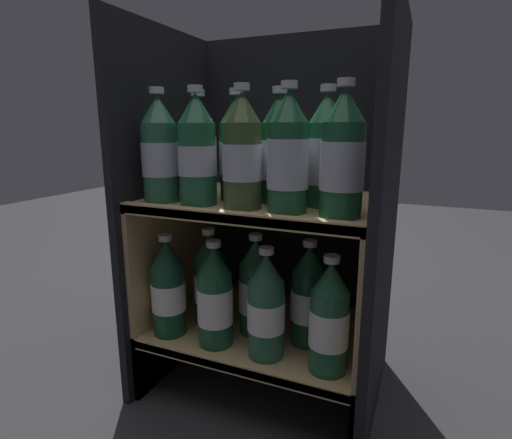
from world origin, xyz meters
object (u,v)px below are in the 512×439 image
bottle_upper_back_2 (279,153)px  bottle_lower_front_2 (266,308)px  bottle_upper_front_2 (241,154)px  bottle_upper_back_3 (326,154)px  bottle_upper_front_3 (288,156)px  bottle_upper_back_0 (199,151)px  bottle_upper_front_0 (160,152)px  bottle_lower_back_0 (210,281)px  bottle_lower_front_3 (329,320)px  bottle_upper_front_1 (197,153)px  bottle_upper_back_1 (237,151)px  bottle_lower_front_1 (215,299)px  bottle_lower_back_2 (308,298)px  bottle_lower_back_1 (256,289)px  bottle_lower_front_0 (168,290)px  bottle_upper_front_4 (343,158)px

bottle_upper_back_2 → bottle_lower_front_2: bottle_upper_back_2 is taller
bottle_upper_front_2 → bottle_upper_back_3: (0.15, 0.09, -0.00)m
bottle_upper_front_3 → bottle_upper_back_0: bearing=160.5°
bottle_upper_front_0 → bottle_lower_back_0: (0.07, 0.09, -0.33)m
bottle_upper_back_3 → bottle_upper_back_2: bearing=180.0°
bottle_upper_back_2 → bottle_lower_front_3: bearing=-31.6°
bottle_upper_front_1 → bottle_upper_front_2: (0.10, 0.00, -0.00)m
bottle_upper_front_2 → bottle_upper_front_1: bearing=180.0°
bottle_upper_front_3 → bottle_upper_back_3: same height
bottle_upper_back_1 → bottle_lower_back_0: bottle_upper_back_1 is taller
bottle_upper_front_2 → bottle_lower_front_1: 0.34m
bottle_upper_back_3 → bottle_upper_back_1: bearing=180.0°
bottle_upper_back_0 → bottle_lower_back_2: bearing=0.0°
bottle_upper_front_2 → bottle_lower_back_1: bottle_upper_front_2 is taller
bottle_upper_front_3 → bottle_upper_back_1: size_ratio=1.00×
bottle_upper_back_1 → bottle_lower_back_2: bearing=0.0°
bottle_upper_front_1 → bottle_upper_back_3: (0.26, 0.09, -0.00)m
bottle_lower_front_3 → bottle_upper_front_3: bearing=180.0°
bottle_upper_back_3 → bottle_lower_front_3: bottle_upper_back_3 is taller
bottle_upper_back_2 → bottle_upper_back_3: (0.10, 0.00, -0.00)m
bottle_lower_front_0 → bottle_lower_front_3: (0.39, 0.00, -0.00)m
bottle_upper_front_4 → bottle_lower_front_0: bearing=180.0°
bottle_upper_front_2 → bottle_upper_back_2: 0.10m
bottle_upper_back_1 → bottle_upper_back_3: bearing=0.0°
bottle_lower_front_1 → bottle_lower_back_1: size_ratio=1.00×
bottle_upper_back_0 → bottle_lower_front_2: bearing=-23.2°
bottle_lower_back_1 → bottle_upper_front_1: bearing=-137.4°
bottle_upper_back_1 → bottle_lower_front_2: bottle_upper_back_1 is taller
bottle_upper_back_0 → bottle_upper_back_1: size_ratio=1.00×
bottle_upper_front_2 → bottle_lower_back_2: size_ratio=1.00×
bottle_upper_front_0 → bottle_lower_back_0: bearing=53.2°
bottle_upper_front_2 → bottle_lower_back_2: bearing=35.1°
bottle_lower_back_2 → bottle_lower_front_0: bearing=-164.5°
bottle_upper_front_3 → bottle_lower_front_3: size_ratio=1.00×
bottle_upper_back_0 → bottle_lower_front_2: size_ratio=1.00×
bottle_upper_front_3 → bottle_lower_front_0: bottle_upper_front_3 is taller
bottle_upper_back_0 → bottle_lower_back_2: (0.28, 0.00, -0.33)m
bottle_upper_front_0 → bottle_lower_front_3: (0.39, 0.00, -0.33)m
bottle_upper_front_2 → bottle_lower_front_1: bearing=180.0°
bottle_lower_front_1 → bottle_lower_front_0: bearing=180.0°
bottle_upper_back_0 → bottle_lower_front_1: size_ratio=1.00×
bottle_upper_front_4 → bottle_lower_back_2: (-0.08, 0.09, -0.33)m
bottle_upper_front_1 → bottle_upper_back_1: same height
bottle_upper_front_0 → bottle_upper_back_2: size_ratio=1.00×
bottle_upper_back_2 → bottle_lower_front_0: 0.42m
bottle_upper_front_0 → bottle_lower_front_1: bearing=0.0°
bottle_upper_front_1 → bottle_upper_back_2: 0.18m
bottle_lower_front_0 → bottle_lower_front_3: bearing=0.0°
bottle_upper_front_2 → bottle_lower_front_0: (-0.20, 0.00, -0.33)m
bottle_upper_back_0 → bottle_upper_back_3: (0.30, 0.00, -0.00)m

